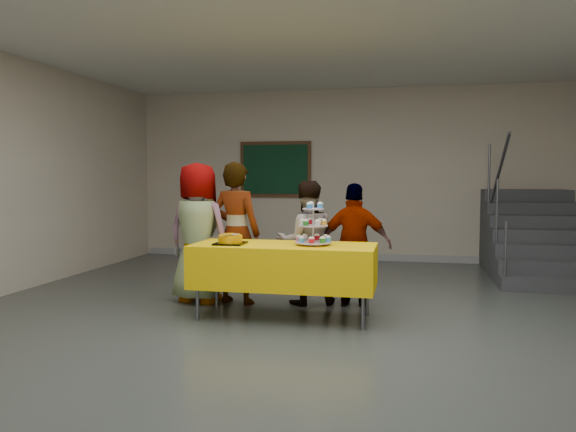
{
  "coord_description": "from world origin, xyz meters",
  "views": [
    {
      "loc": [
        0.88,
        -4.88,
        1.47
      ],
      "look_at": [
        -0.38,
        0.94,
        1.05
      ],
      "focal_mm": 35.0,
      "sensor_mm": 36.0,
      "label": 1
    }
  ],
  "objects_px": {
    "bake_table": "(284,265)",
    "bear_cake": "(230,239)",
    "noticeboard": "(275,169)",
    "staircase": "(532,242)",
    "cupcake_stand": "(313,229)",
    "schoolchild_c": "(306,243)",
    "schoolchild_a": "(198,233)",
    "schoolchild_d": "(355,245)",
    "schoolchild_b": "(236,233)"
  },
  "relations": [
    {
      "from": "bake_table",
      "to": "bear_cake",
      "type": "relative_size",
      "value": 5.25
    },
    {
      "from": "noticeboard",
      "to": "staircase",
      "type": "bearing_deg",
      "value": -11.31
    },
    {
      "from": "cupcake_stand",
      "to": "schoolchild_c",
      "type": "distance_m",
      "value": 0.74
    },
    {
      "from": "bake_table",
      "to": "schoolchild_a",
      "type": "height_order",
      "value": "schoolchild_a"
    },
    {
      "from": "noticeboard",
      "to": "schoolchild_d",
      "type": "bearing_deg",
      "value": -63.25
    },
    {
      "from": "schoolchild_a",
      "to": "bear_cake",
      "type": "bearing_deg",
      "value": 145.05
    },
    {
      "from": "bear_cake",
      "to": "schoolchild_d",
      "type": "relative_size",
      "value": 0.26
    },
    {
      "from": "schoolchild_c",
      "to": "noticeboard",
      "type": "bearing_deg",
      "value": -91.43
    },
    {
      "from": "schoolchild_c",
      "to": "cupcake_stand",
      "type": "bearing_deg",
      "value": 85.8
    },
    {
      "from": "schoolchild_b",
      "to": "staircase",
      "type": "height_order",
      "value": "staircase"
    },
    {
      "from": "schoolchild_b",
      "to": "cupcake_stand",
      "type": "bearing_deg",
      "value": 163.14
    },
    {
      "from": "staircase",
      "to": "bear_cake",
      "type": "bearing_deg",
      "value": -135.94
    },
    {
      "from": "schoolchild_c",
      "to": "staircase",
      "type": "distance_m",
      "value": 4.02
    },
    {
      "from": "bear_cake",
      "to": "schoolchild_d",
      "type": "distance_m",
      "value": 1.47
    },
    {
      "from": "schoolchild_c",
      "to": "bear_cake",
      "type": "bearing_deg",
      "value": 30.07
    },
    {
      "from": "staircase",
      "to": "noticeboard",
      "type": "bearing_deg",
      "value": 168.69
    },
    {
      "from": "bake_table",
      "to": "noticeboard",
      "type": "xyz_separation_m",
      "value": [
        -1.11,
        4.23,
        1.04
      ]
    },
    {
      "from": "cupcake_stand",
      "to": "schoolchild_a",
      "type": "bearing_deg",
      "value": 160.52
    },
    {
      "from": "bake_table",
      "to": "schoolchild_a",
      "type": "distance_m",
      "value": 1.28
    },
    {
      "from": "bear_cake",
      "to": "schoolchild_d",
      "type": "xyz_separation_m",
      "value": [
        1.21,
        0.82,
        -0.13
      ]
    },
    {
      "from": "cupcake_stand",
      "to": "schoolchild_a",
      "type": "relative_size",
      "value": 0.27
    },
    {
      "from": "bear_cake",
      "to": "schoolchild_a",
      "type": "xyz_separation_m",
      "value": [
        -0.6,
        0.63,
        -0.01
      ]
    },
    {
      "from": "noticeboard",
      "to": "cupcake_stand",
      "type": "bearing_deg",
      "value": -71.53
    },
    {
      "from": "staircase",
      "to": "noticeboard",
      "type": "distance_m",
      "value": 4.41
    },
    {
      "from": "schoolchild_a",
      "to": "bake_table",
      "type": "bearing_deg",
      "value": 167.09
    },
    {
      "from": "schoolchild_b",
      "to": "schoolchild_c",
      "type": "relative_size",
      "value": 1.15
    },
    {
      "from": "schoolchild_d",
      "to": "staircase",
      "type": "xyz_separation_m",
      "value": [
        2.41,
        2.68,
        -0.21
      ]
    },
    {
      "from": "cupcake_stand",
      "to": "bear_cake",
      "type": "bearing_deg",
      "value": -172.25
    },
    {
      "from": "schoolchild_a",
      "to": "schoolchild_b",
      "type": "distance_m",
      "value": 0.45
    },
    {
      "from": "schoolchild_b",
      "to": "schoolchild_d",
      "type": "height_order",
      "value": "schoolchild_b"
    },
    {
      "from": "bake_table",
      "to": "schoolchild_b",
      "type": "xyz_separation_m",
      "value": [
        -0.69,
        0.56,
        0.26
      ]
    },
    {
      "from": "cupcake_stand",
      "to": "noticeboard",
      "type": "xyz_separation_m",
      "value": [
        -1.41,
        4.22,
        0.67
      ]
    },
    {
      "from": "staircase",
      "to": "schoolchild_c",
      "type": "bearing_deg",
      "value": -137.56
    },
    {
      "from": "cupcake_stand",
      "to": "schoolchild_a",
      "type": "xyz_separation_m",
      "value": [
        -1.45,
        0.51,
        -0.12
      ]
    },
    {
      "from": "schoolchild_b",
      "to": "schoolchild_d",
      "type": "relative_size",
      "value": 1.17
    },
    {
      "from": "schoolchild_a",
      "to": "noticeboard",
      "type": "distance_m",
      "value": 3.79
    },
    {
      "from": "schoolchild_c",
      "to": "staircase",
      "type": "relative_size",
      "value": 0.59
    },
    {
      "from": "cupcake_stand",
      "to": "schoolchild_c",
      "type": "relative_size",
      "value": 0.31
    },
    {
      "from": "bake_table",
      "to": "schoolchild_b",
      "type": "height_order",
      "value": "schoolchild_b"
    },
    {
      "from": "cupcake_stand",
      "to": "noticeboard",
      "type": "distance_m",
      "value": 4.5
    },
    {
      "from": "schoolchild_d",
      "to": "bear_cake",
      "type": "bearing_deg",
      "value": 35.28
    },
    {
      "from": "bear_cake",
      "to": "schoolchild_d",
      "type": "height_order",
      "value": "schoolchild_d"
    },
    {
      "from": "bear_cake",
      "to": "staircase",
      "type": "xyz_separation_m",
      "value": [
        3.62,
        3.5,
        -0.34
      ]
    },
    {
      "from": "bake_table",
      "to": "cupcake_stand",
      "type": "distance_m",
      "value": 0.49
    },
    {
      "from": "bear_cake",
      "to": "schoolchild_b",
      "type": "bearing_deg",
      "value": 102.51
    },
    {
      "from": "schoolchild_b",
      "to": "bear_cake",
      "type": "bearing_deg",
      "value": 114.7
    },
    {
      "from": "bake_table",
      "to": "schoolchild_c",
      "type": "distance_m",
      "value": 0.71
    },
    {
      "from": "bake_table",
      "to": "schoolchild_a",
      "type": "relative_size",
      "value": 1.15
    },
    {
      "from": "schoolchild_d",
      "to": "staircase",
      "type": "distance_m",
      "value": 3.61
    },
    {
      "from": "schoolchild_d",
      "to": "noticeboard",
      "type": "distance_m",
      "value": 4.04
    }
  ]
}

